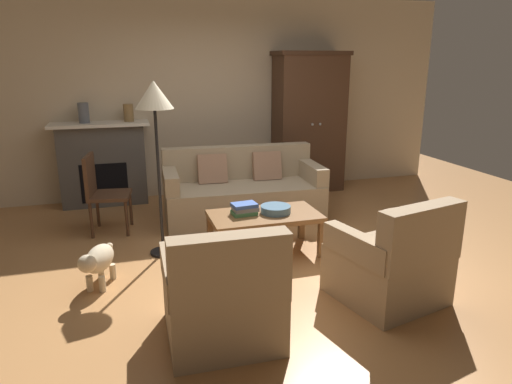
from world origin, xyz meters
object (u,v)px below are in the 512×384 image
(mantel_vase_bronze, at_px, (129,113))
(dog, at_px, (98,260))
(armchair_near_left, at_px, (223,299))
(coffee_table, at_px, (265,219))
(book_stack, at_px, (245,209))
(armchair_near_right, at_px, (392,264))
(fruit_bowl, at_px, (276,209))
(floor_lamp, at_px, (155,106))
(fireplace, at_px, (103,163))
(armoire, at_px, (309,122))
(couch, at_px, (242,193))
(mantel_vase_slate, at_px, (84,113))
(side_chair_wooden, at_px, (101,189))

(mantel_vase_bronze, bearing_deg, dog, -99.02)
(mantel_vase_bronze, height_order, dog, mantel_vase_bronze)
(mantel_vase_bronze, xyz_separation_m, armchair_near_left, (0.46, -3.58, -0.92))
(coffee_table, distance_m, book_stack, 0.23)
(mantel_vase_bronze, relative_size, armchair_near_right, 0.25)
(mantel_vase_bronze, bearing_deg, fruit_bowl, -59.37)
(floor_lamp, relative_size, dog, 3.17)
(floor_lamp, bearing_deg, fireplace, 106.59)
(floor_lamp, bearing_deg, fruit_bowl, -14.51)
(mantel_vase_bronze, bearing_deg, armoire, -1.34)
(couch, height_order, armchair_near_right, armchair_near_right)
(mantel_vase_bronze, bearing_deg, coffee_table, -61.62)
(book_stack, bearing_deg, dog, -166.65)
(book_stack, xyz_separation_m, floor_lamp, (-0.80, 0.24, 1.01))
(armoire, height_order, couch, armoire)
(mantel_vase_slate, bearing_deg, dog, -86.29)
(couch, bearing_deg, fruit_bowl, -88.13)
(armchair_near_left, height_order, floor_lamp, floor_lamp)
(fruit_bowl, relative_size, armchair_near_right, 0.33)
(armoire, distance_m, armchair_near_left, 4.16)
(armchair_near_left, xyz_separation_m, floor_lamp, (-0.26, 1.65, 1.18))
(fireplace, bearing_deg, couch, -33.22)
(book_stack, height_order, floor_lamp, floor_lamp)
(armchair_near_right, bearing_deg, mantel_vase_slate, 125.53)
(armchair_near_left, bearing_deg, fruit_bowl, 57.93)
(couch, distance_m, coffee_table, 1.15)
(armoire, height_order, fruit_bowl, armoire)
(fruit_bowl, bearing_deg, armoire, 59.72)
(coffee_table, relative_size, mantel_vase_bronze, 4.76)
(armoire, height_order, mantel_vase_bronze, armoire)
(armchair_near_right, distance_m, dog, 2.46)
(armchair_near_right, height_order, floor_lamp, floor_lamp)
(fireplace, relative_size, armchair_near_right, 1.37)
(mantel_vase_bronze, bearing_deg, book_stack, -65.29)
(side_chair_wooden, bearing_deg, armchair_near_right, -45.64)
(armoire, xyz_separation_m, mantel_vase_bronze, (-2.57, 0.06, 0.21))
(armchair_near_left, xyz_separation_m, side_chair_wooden, (-0.84, 2.47, 0.20))
(mantel_vase_bronze, bearing_deg, floor_lamp, -84.09)
(mantel_vase_bronze, xyz_separation_m, dog, (-0.40, -2.50, -0.99))
(armchair_near_right, relative_size, dog, 1.69)
(fruit_bowl, distance_m, dog, 1.75)
(armchair_near_left, bearing_deg, armchair_near_right, 6.13)
(coffee_table, distance_m, armchair_near_right, 1.39)
(book_stack, height_order, side_chair_wooden, side_chair_wooden)
(couch, relative_size, armchair_near_left, 2.22)
(fruit_bowl, bearing_deg, side_chair_wooden, 146.78)
(couch, bearing_deg, fireplace, 146.78)
(floor_lamp, bearing_deg, coffee_table, -16.01)
(armchair_near_right, bearing_deg, fruit_bowl, 115.37)
(mantel_vase_bronze, bearing_deg, armchair_near_right, -61.17)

